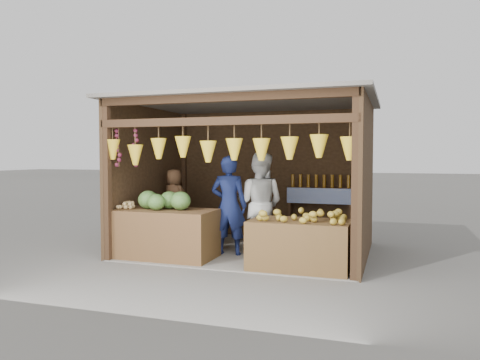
{
  "coord_description": "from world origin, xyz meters",
  "views": [
    {
      "loc": [
        2.44,
        -7.85,
        1.7
      ],
      "look_at": [
        -0.14,
        -0.1,
        1.27
      ],
      "focal_mm": 35.0,
      "sensor_mm": 36.0,
      "label": 1
    }
  ],
  "objects_px": {
    "counter_left": "(163,234)",
    "woman_standing": "(260,203)",
    "counter_right": "(300,245)",
    "man_standing": "(229,206)",
    "vendor_seated": "(174,198)"
  },
  "relations": [
    {
      "from": "counter_right",
      "to": "man_standing",
      "type": "bearing_deg",
      "value": 155.15
    },
    {
      "from": "man_standing",
      "to": "vendor_seated",
      "type": "bearing_deg",
      "value": -30.03
    },
    {
      "from": "counter_right",
      "to": "man_standing",
      "type": "relative_size",
      "value": 0.87
    },
    {
      "from": "man_standing",
      "to": "counter_left",
      "type": "bearing_deg",
      "value": 25.72
    },
    {
      "from": "counter_right",
      "to": "man_standing",
      "type": "height_order",
      "value": "man_standing"
    },
    {
      "from": "man_standing",
      "to": "woman_standing",
      "type": "height_order",
      "value": "woman_standing"
    },
    {
      "from": "counter_left",
      "to": "woman_standing",
      "type": "bearing_deg",
      "value": 30.16
    },
    {
      "from": "woman_standing",
      "to": "counter_right",
      "type": "bearing_deg",
      "value": 137.94
    },
    {
      "from": "counter_right",
      "to": "vendor_seated",
      "type": "relative_size",
      "value": 1.3
    },
    {
      "from": "counter_left",
      "to": "counter_right",
      "type": "xyz_separation_m",
      "value": [
        2.29,
        -0.06,
        -0.04
      ]
    },
    {
      "from": "counter_left",
      "to": "vendor_seated",
      "type": "xyz_separation_m",
      "value": [
        -0.39,
        1.19,
        0.47
      ]
    },
    {
      "from": "counter_left",
      "to": "counter_right",
      "type": "distance_m",
      "value": 2.29
    },
    {
      "from": "counter_left",
      "to": "woman_standing",
      "type": "distance_m",
      "value": 1.7
    },
    {
      "from": "counter_left",
      "to": "vendor_seated",
      "type": "distance_m",
      "value": 1.34
    },
    {
      "from": "counter_left",
      "to": "vendor_seated",
      "type": "height_order",
      "value": "vendor_seated"
    }
  ]
}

